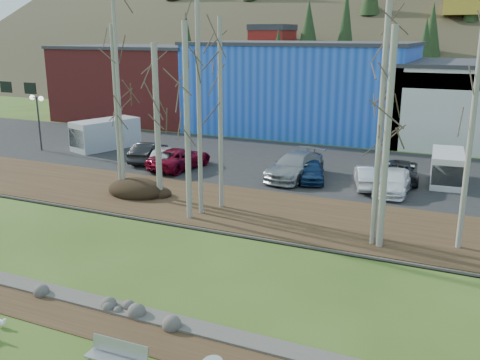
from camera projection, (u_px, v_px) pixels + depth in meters
The scene contains 32 objects.
dirt_strip at pixel (117, 328), 17.01m from camera, with size 80.00×1.80×0.03m, color #382616.
near_bank_rocks at pixel (136, 314), 17.89m from camera, with size 80.00×0.80×0.50m, color #47423D, non-canonical shape.
river at pixel (195, 267), 21.49m from camera, with size 80.00×8.00×0.90m, color black, non-canonical shape.
far_bank_rocks at pixel (238, 233), 25.08m from camera, with size 80.00×0.80×0.46m, color #47423D, non-canonical shape.
far_bank at pixel (264, 212), 27.87m from camera, with size 80.00×7.00×0.15m, color #382616.
parking_lot at pixel (320, 167), 37.08m from camera, with size 80.00×14.00×0.14m, color black.
building_brick at pixel (144, 82), 57.94m from camera, with size 16.32×12.24×7.80m.
building_blue at pixel (302, 87), 50.68m from camera, with size 20.40×12.24×8.30m.
bench_intact at pixel (117, 358), 14.71m from camera, with size 1.81×0.61×0.90m.
seagull at pixel (1, 322), 17.04m from camera, with size 0.42×0.22×0.31m.
dirt_mound at pixel (136, 189), 30.57m from camera, with size 3.45×2.44×0.68m, color black.
birch_0 at pixel (117, 111), 29.78m from camera, with size 0.24×0.24×9.44m.
birch_1 at pixel (118, 93), 29.36m from camera, with size 0.21×0.21×11.49m.
birch_2 at pixel (157, 122), 29.03m from camera, with size 0.32×0.32×8.47m.
birch_3 at pixel (199, 111), 26.12m from camera, with size 0.22×0.22×10.46m.
birch_4 at pixel (187, 124), 25.56m from camera, with size 0.28×0.28×9.49m.
birch_5 at pixel (221, 116), 27.21m from camera, with size 0.23×0.23×9.74m.
birch_6 at pixel (379, 147), 22.36m from camera, with size 0.21×0.21×8.69m.
birch_7 at pixel (381, 112), 22.63m from camera, with size 0.26×0.26×11.44m.
birch_8 at pixel (387, 141), 22.01m from camera, with size 0.29×0.29×9.27m.
birch_9 at pixel (474, 109), 21.50m from camera, with size 0.23×0.23×11.92m.
street_lamp at pixel (37, 107), 41.27m from camera, with size 1.60×0.71×4.31m.
car_0 at pixel (164, 156), 36.86m from camera, with size 1.75×4.35×1.48m, color white.
car_1 at pixel (149, 152), 38.31m from camera, with size 1.51×4.32×1.42m, color black.
car_2 at pixel (180, 158), 36.37m from camera, with size 2.33×5.05×1.40m, color maroon.
car_3 at pixel (295, 166), 33.88m from camera, with size 2.26×5.55×1.61m, color gray.
car_4 at pixel (311, 171), 33.27m from camera, with size 1.51×3.75×1.28m, color navy.
car_5 at pixel (368, 177), 31.90m from camera, with size 1.40×4.02×1.32m, color silver.
car_6 at pixel (400, 170), 33.46m from camera, with size 2.19×4.75×1.32m, color black.
car_7 at pixel (394, 182), 30.87m from camera, with size 1.80×4.43×1.29m, color white.
van_white at pixel (447, 168), 32.65m from camera, with size 2.18×4.54×1.93m.
van_grey at pixel (103, 134), 42.47m from camera, with size 3.72×5.69×2.31m.
Camera 1 is at (9.83, -10.06, 9.09)m, focal length 40.00 mm.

